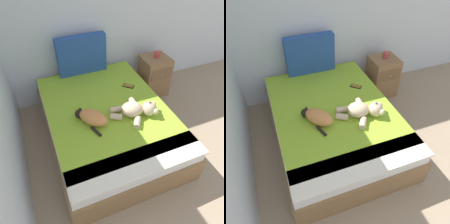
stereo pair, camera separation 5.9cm
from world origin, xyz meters
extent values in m
plane|color=gray|center=(2.06, 2.06, 0.00)|extent=(10.31, 10.31, 0.00)
cube|color=silver|center=(2.06, 4.15, 1.26)|extent=(4.23, 0.06, 2.53)
cube|color=olive|center=(1.05, 3.08, 0.16)|extent=(1.43, 1.98, 0.32)
cube|color=white|center=(1.05, 3.08, 0.40)|extent=(1.39, 1.92, 0.16)
cube|color=#8CB72D|center=(1.05, 3.14, 0.49)|extent=(1.38, 1.78, 0.02)
cube|color=silver|center=(1.05, 2.25, 0.49)|extent=(1.38, 0.32, 0.02)
cube|color=#264C99|center=(1.03, 3.97, 0.77)|extent=(0.69, 0.13, 0.54)
ellipsoid|color=#D18447|center=(0.82, 2.91, 0.57)|extent=(0.36, 0.38, 0.15)
sphere|color=black|center=(0.70, 3.05, 0.55)|extent=(0.10, 0.10, 0.10)
cone|color=black|center=(0.68, 3.04, 0.61)|extent=(0.04, 0.04, 0.04)
cone|color=black|center=(0.73, 3.07, 0.61)|extent=(0.04, 0.04, 0.04)
cylinder|color=black|center=(0.80, 2.76, 0.52)|extent=(0.08, 0.16, 0.03)
ellipsoid|color=black|center=(0.79, 3.00, 0.52)|extent=(0.11, 0.11, 0.04)
ellipsoid|color=beige|center=(1.27, 2.86, 0.58)|extent=(0.30, 0.27, 0.17)
sphere|color=beige|center=(1.46, 2.80, 0.58)|extent=(0.17, 0.17, 0.17)
sphere|color=tan|center=(1.46, 2.80, 0.64)|extent=(0.07, 0.07, 0.07)
sphere|color=black|center=(1.46, 2.80, 0.67)|extent=(0.02, 0.02, 0.02)
sphere|color=beige|center=(1.53, 2.84, 0.59)|extent=(0.07, 0.07, 0.07)
sphere|color=beige|center=(1.49, 2.72, 0.59)|extent=(0.07, 0.07, 0.07)
cylinder|color=beige|center=(1.36, 3.01, 0.54)|extent=(0.08, 0.15, 0.07)
cylinder|color=beige|center=(1.12, 2.98, 0.54)|extent=(0.14, 0.09, 0.07)
cylinder|color=beige|center=(1.25, 2.69, 0.54)|extent=(0.14, 0.16, 0.07)
cylinder|color=beige|center=(1.08, 2.86, 0.54)|extent=(0.15, 0.13, 0.07)
cube|color=black|center=(1.48, 3.39, 0.50)|extent=(0.16, 0.15, 0.01)
cube|color=olive|center=(1.48, 3.39, 0.51)|extent=(0.14, 0.13, 0.00)
cube|color=olive|center=(2.10, 3.74, 0.31)|extent=(0.40, 0.39, 0.62)
cube|color=brown|center=(2.10, 3.54, 0.45)|extent=(0.34, 0.01, 0.17)
sphere|color=#B2B2B7|center=(2.10, 3.52, 0.45)|extent=(0.02, 0.02, 0.02)
cylinder|color=#B23F3F|center=(2.11, 3.75, 0.67)|extent=(0.08, 0.08, 0.09)
torus|color=#B23F3F|center=(2.16, 3.75, 0.67)|extent=(0.06, 0.01, 0.06)
camera|label=1|loc=(0.35, 1.22, 2.22)|focal=35.32mm
camera|label=2|loc=(0.41, 1.20, 2.22)|focal=35.32mm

